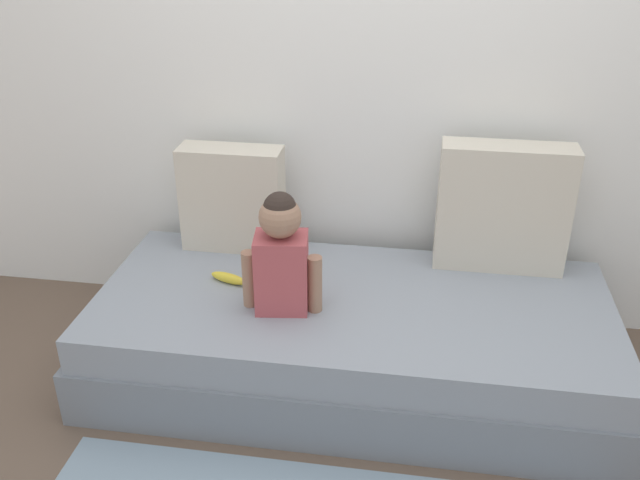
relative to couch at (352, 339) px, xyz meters
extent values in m
plane|color=brown|center=(0.00, 0.00, -0.19)|extent=(12.00, 12.00, 0.00)
cube|color=white|center=(0.00, 0.60, 0.97)|extent=(5.30, 0.10, 2.31)
cube|color=gray|center=(0.00, 0.00, -0.07)|extent=(2.10, 0.94, 0.23)
cube|color=#8C939E|center=(0.00, 0.00, 0.12)|extent=(2.04, 0.91, 0.15)
cube|color=beige|center=(-0.58, 0.37, 0.43)|extent=(0.45, 0.16, 0.47)
cube|color=beige|center=(0.58, 0.37, 0.46)|extent=(0.54, 0.16, 0.54)
cube|color=#B24C51|center=(-0.26, -0.10, 0.35)|extent=(0.22, 0.18, 0.31)
sphere|color=#9E755B|center=(-0.26, -0.10, 0.58)|extent=(0.16, 0.16, 0.16)
sphere|color=#2D231E|center=(-0.26, -0.10, 0.61)|extent=(0.12, 0.12, 0.12)
cylinder|color=#9E755B|center=(-0.39, -0.10, 0.31)|extent=(0.06, 0.06, 0.23)
cylinder|color=#9E755B|center=(-0.13, -0.10, 0.31)|extent=(0.06, 0.06, 0.23)
ellipsoid|color=yellow|center=(-0.52, 0.05, 0.21)|extent=(0.18, 0.09, 0.04)
camera|label=1|loc=(0.23, -2.30, 1.63)|focal=38.54mm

